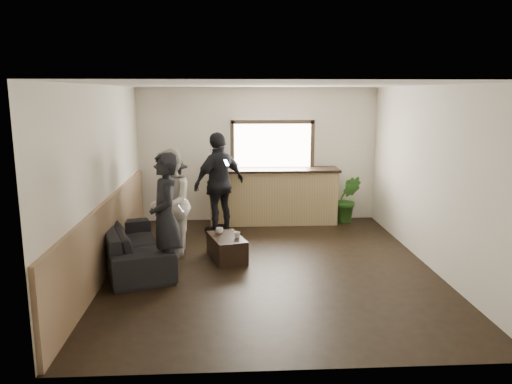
{
  "coord_description": "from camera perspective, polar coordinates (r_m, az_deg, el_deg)",
  "views": [
    {
      "loc": [
        -0.64,
        -7.45,
        2.69
      ],
      "look_at": [
        -0.19,
        0.4,
        1.12
      ],
      "focal_mm": 35.0,
      "sensor_mm": 36.0,
      "label": 1
    }
  ],
  "objects": [
    {
      "name": "person_b",
      "position": [
        8.33,
        -9.82,
        -1.28
      ],
      "size": [
        0.72,
        0.9,
        1.79
      ],
      "rotation": [
        0.0,
        0.0,
        -1.53
      ],
      "color": "beige",
      "rests_on": "ground"
    },
    {
      "name": "cup_b",
      "position": [
        8.08,
        -2.16,
        -4.93
      ],
      "size": [
        0.12,
        0.12,
        0.1
      ],
      "primitive_type": "imported",
      "rotation": [
        0.0,
        0.0,
        3.26
      ],
      "color": "silver",
      "rests_on": "coffee_table"
    },
    {
      "name": "room_shell",
      "position": [
        7.55,
        -3.98,
        1.98
      ],
      "size": [
        5.01,
        6.01,
        2.8
      ],
      "color": "silver",
      "rests_on": "ground"
    },
    {
      "name": "bar_counter",
      "position": [
        10.39,
        1.98,
        -0.07
      ],
      "size": [
        2.7,
        0.68,
        2.13
      ],
      "color": "#A08557",
      "rests_on": "ground"
    },
    {
      "name": "coffee_table",
      "position": [
        8.23,
        -3.35,
        -6.39
      ],
      "size": [
        0.69,
        0.96,
        0.38
      ],
      "primitive_type": "cube",
      "rotation": [
        0.0,
        0.0,
        0.28
      ],
      "color": "black",
      "rests_on": "ground"
    },
    {
      "name": "sofa",
      "position": [
        8.15,
        -13.89,
        -5.81
      ],
      "size": [
        1.6,
        2.47,
        0.67
      ],
      "primitive_type": "imported",
      "rotation": [
        0.0,
        0.0,
        1.9
      ],
      "color": "black",
      "rests_on": "ground"
    },
    {
      "name": "cup_a",
      "position": [
        8.34,
        -4.19,
        -4.43
      ],
      "size": [
        0.16,
        0.16,
        0.1
      ],
      "primitive_type": "imported",
      "rotation": [
        0.0,
        0.0,
        3.59
      ],
      "color": "silver",
      "rests_on": "coffee_table"
    },
    {
      "name": "potted_plant",
      "position": [
        10.63,
        10.4,
        -0.79
      ],
      "size": [
        0.59,
        0.5,
        0.99
      ],
      "primitive_type": "imported",
      "rotation": [
        0.0,
        0.0,
        -0.11
      ],
      "color": "#2D6623",
      "rests_on": "ground"
    },
    {
      "name": "person_c",
      "position": [
        9.07,
        -9.62,
        -0.84
      ],
      "size": [
        0.62,
        1.05,
        1.61
      ],
      "rotation": [
        0.0,
        0.0,
        -1.59
      ],
      "color": "black",
      "rests_on": "ground"
    },
    {
      "name": "ground",
      "position": [
        7.94,
        1.54,
        -8.48
      ],
      "size": [
        5.0,
        6.0,
        0.01
      ],
      "primitive_type": "cube",
      "color": "black"
    },
    {
      "name": "person_a",
      "position": [
        7.23,
        -10.31,
        -2.92
      ],
      "size": [
        0.63,
        0.78,
        1.87
      ],
      "rotation": [
        0.0,
        0.0,
        -1.27
      ],
      "color": "black",
      "rests_on": "ground"
    },
    {
      "name": "person_d",
      "position": [
        9.56,
        -4.21,
        0.98
      ],
      "size": [
        1.19,
        1.1,
        1.96
      ],
      "rotation": [
        0.0,
        0.0,
        -2.46
      ],
      "color": "black",
      "rests_on": "ground"
    }
  ]
}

